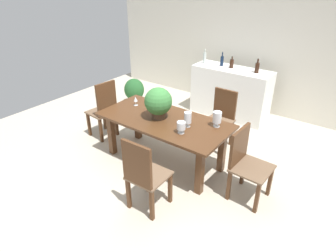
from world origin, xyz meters
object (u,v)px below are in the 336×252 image
object	(u,v)px
chair_far_right	(221,116)
wine_bottle_clear	(205,58)
chair_near_right	(143,173)
potted_plant_floor	(134,91)
dining_table	(164,126)
wine_bottle_dark	(232,63)
wine_bottle_amber	(222,61)
flower_centerpiece	(158,102)
wine_bottle_tall	(257,67)
crystal_vase_center_near	(188,118)
crystal_vase_right	(217,118)
chair_foot_end	(245,160)
chair_head_end	(104,108)
crystal_vase_left	(181,126)
kitchen_counter	(230,93)
wine_glass	(136,99)

from	to	relation	value
chair_far_right	wine_bottle_clear	size ratio (longest dim) A/B	3.42
chair_near_right	potted_plant_floor	xyz separation A→B (m)	(-2.32, 2.37, -0.25)
chair_near_right	dining_table	bearing A→B (deg)	-67.57
wine_bottle_dark	wine_bottle_amber	bearing A→B (deg)	175.79
wine_bottle_clear	chair_near_right	bearing A→B (deg)	-71.78
flower_centerpiece	wine_bottle_clear	world-z (taller)	wine_bottle_clear
wine_bottle_tall	chair_far_right	bearing A→B (deg)	-93.78
wine_bottle_amber	wine_bottle_clear	size ratio (longest dim) A/B	0.96
chair_far_right	flower_centerpiece	world-z (taller)	flower_centerpiece
crystal_vase_center_near	crystal_vase_right	distance (m)	0.40
chair_foot_end	wine_bottle_clear	distance (m)	2.85
chair_head_end	wine_bottle_dark	size ratio (longest dim) A/B	4.75
crystal_vase_left	kitchen_counter	distance (m)	2.35
crystal_vase_left	dining_table	bearing A→B (deg)	155.99
dining_table	crystal_vase_left	world-z (taller)	crystal_vase_left
wine_bottle_tall	chair_near_right	bearing A→B (deg)	-91.35
wine_glass	chair_head_end	bearing A→B (deg)	-167.79
wine_glass	wine_bottle_amber	size ratio (longest dim) A/B	0.54
dining_table	crystal_vase_left	distance (m)	0.52
wine_bottle_tall	wine_bottle_clear	xyz separation A→B (m)	(-1.09, -0.02, 0.01)
chair_foot_end	wine_bottle_dark	xyz separation A→B (m)	(-1.27, 2.13, 0.53)
wine_glass	wine_bottle_clear	distance (m)	2.00
chair_foot_end	wine_bottle_clear	bearing A→B (deg)	43.49
crystal_vase_right	wine_bottle_dark	xyz separation A→B (m)	(-0.71, 1.88, 0.20)
chair_foot_end	crystal_vase_right	size ratio (longest dim) A/B	4.32
kitchen_counter	wine_bottle_amber	bearing A→B (deg)	170.04
potted_plant_floor	wine_bottle_clear	bearing A→B (deg)	28.58
dining_table	wine_bottle_tall	world-z (taller)	wine_bottle_tall
crystal_vase_right	dining_table	bearing A→B (deg)	-160.66
chair_foot_end	wine_bottle_tall	distance (m)	2.32
flower_centerpiece	wine_bottle_amber	distance (m)	2.16
wine_bottle_clear	chair_head_end	bearing A→B (deg)	-108.27
crystal_vase_center_near	potted_plant_floor	bearing A→B (deg)	148.81
chair_head_end	wine_glass	world-z (taller)	chair_head_end
dining_table	kitchen_counter	distance (m)	2.11
kitchen_counter	dining_table	bearing A→B (deg)	-91.49
wine_bottle_amber	crystal_vase_left	bearing A→B (deg)	-74.74
potted_plant_floor	chair_near_right	bearing A→B (deg)	-45.52
wine_bottle_clear	crystal_vase_right	bearing A→B (deg)	-55.14
chair_foot_end	potted_plant_floor	distance (m)	3.46
flower_centerpiece	wine_bottle_tall	bearing A→B (deg)	74.20
chair_far_right	kitchen_counter	size ratio (longest dim) A/B	0.63
crystal_vase_left	crystal_vase_right	distance (m)	0.53
wine_bottle_dark	wine_bottle_clear	size ratio (longest dim) A/B	0.79
flower_centerpiece	crystal_vase_center_near	size ratio (longest dim) A/B	2.11
chair_head_end	crystal_vase_right	size ratio (longest dim) A/B	4.75
crystal_vase_left	wine_bottle_amber	world-z (taller)	wine_bottle_amber
dining_table	wine_bottle_dark	bearing A→B (deg)	89.82
dining_table	potted_plant_floor	xyz separation A→B (m)	(-1.88, 1.39, -0.32)
wine_bottle_amber	dining_table	bearing A→B (deg)	-84.43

